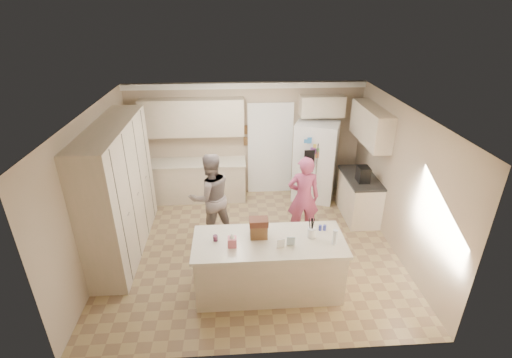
{
  "coord_description": "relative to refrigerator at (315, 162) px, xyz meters",
  "views": [
    {
      "loc": [
        -0.3,
        -5.66,
        4.16
      ],
      "look_at": [
        0.1,
        0.35,
        1.25
      ],
      "focal_mm": 26.0,
      "sensor_mm": 36.0,
      "label": 1
    }
  ],
  "objects": [
    {
      "name": "ceiling",
      "position": [
        -1.53,
        -1.87,
        1.71
      ],
      "size": [
        5.2,
        4.6,
        0.02
      ],
      "primitive_type": "cube",
      "color": "white",
      "rests_on": "wall_back"
    },
    {
      "name": "water_bottle",
      "position": [
        -0.38,
        -3.12,
        0.14
      ],
      "size": [
        0.07,
        0.07,
        0.24
      ],
      "primitive_type": "cylinder",
      "color": "silver",
      "rests_on": "island_top"
    },
    {
      "name": "shaker_pepper",
      "position": [
        -0.44,
        -2.75,
        0.07
      ],
      "size": [
        0.05,
        0.05,
        0.09
      ],
      "primitive_type": "cylinder",
      "color": "#3740A8",
      "rests_on": "island_top"
    },
    {
      "name": "over_fridge_cab",
      "position": [
        0.12,
        0.25,
        1.2
      ],
      "size": [
        0.95,
        0.35,
        0.45
      ],
      "primitive_type": "cube",
      "color": "beige",
      "rests_on": "wall_back"
    },
    {
      "name": "doorway_casing",
      "position": [
        -0.98,
        0.37,
        0.15
      ],
      "size": [
        1.02,
        0.03,
        2.22
      ],
      "primitive_type": "cube",
      "color": "white",
      "rests_on": "floor"
    },
    {
      "name": "back_upper_cab",
      "position": [
        -2.68,
        0.25,
        1.0
      ],
      "size": [
        2.2,
        0.35,
        0.8
      ],
      "primitive_type": "cube",
      "color": "beige",
      "rests_on": "wall_back"
    },
    {
      "name": "wall_front",
      "position": [
        -1.53,
        -4.18,
        0.4
      ],
      "size": [
        5.2,
        0.02,
        2.6
      ],
      "primitive_type": "cube",
      "color": "tan",
      "rests_on": "ground"
    },
    {
      "name": "pantry_bank",
      "position": [
        -3.83,
        -1.67,
        0.28
      ],
      "size": [
        0.6,
        2.6,
        2.35
      ],
      "primitive_type": "cube",
      "color": "beige",
      "rests_on": "floor"
    },
    {
      "name": "wall_frame_upper",
      "position": [
        -1.51,
        0.4,
        0.65
      ],
      "size": [
        0.15,
        0.02,
        0.2
      ],
      "primitive_type": "cube",
      "color": "brown",
      "rests_on": "wall_back"
    },
    {
      "name": "coffee_maker",
      "position": [
        0.72,
        -1.07,
        0.17
      ],
      "size": [
        0.22,
        0.28,
        0.3
      ],
      "primitive_type": "cube",
      "color": "black",
      "rests_on": "right_countertop"
    },
    {
      "name": "fridge_magnets",
      "position": [
        0.0,
        -0.36,
        0.0
      ],
      "size": [
        0.76,
        0.02,
        1.44
      ],
      "primitive_type": null,
      "color": "tan",
      "rests_on": "refrigerator"
    },
    {
      "name": "back_countertop",
      "position": [
        -2.68,
        0.12,
        0.0
      ],
      "size": [
        2.24,
        0.63,
        0.04
      ],
      "primitive_type": "cube",
      "color": "beige",
      "rests_on": "back_base_cab"
    },
    {
      "name": "refrigerator",
      "position": [
        0.0,
        0.0,
        0.0
      ],
      "size": [
        1.09,
        0.97,
        1.8
      ],
      "primitive_type": "cube",
      "rotation": [
        0.0,
        0.0,
        -0.36
      ],
      "color": "white",
      "rests_on": "floor"
    },
    {
      "name": "dollhouse_body",
      "position": [
        -1.48,
        -2.87,
        0.14
      ],
      "size": [
        0.26,
        0.18,
        0.22
      ],
      "primitive_type": "cube",
      "color": "brown",
      "rests_on": "island_top"
    },
    {
      "name": "right_base_cab",
      "position": [
        0.77,
        -0.87,
        -0.46
      ],
      "size": [
        0.6,
        1.2,
        0.88
      ],
      "primitive_type": "cube",
      "color": "beige",
      "rests_on": "floor"
    },
    {
      "name": "tissue_box",
      "position": [
        -1.88,
        -3.07,
        0.1
      ],
      "size": [
        0.13,
        0.13,
        0.14
      ],
      "primitive_type": "cube",
      "color": "#DC687B",
      "rests_on": "island_top"
    },
    {
      "name": "island_top",
      "position": [
        -1.33,
        -2.97,
        0.0
      ],
      "size": [
        2.28,
        0.96,
        0.05
      ],
      "primitive_type": "cube",
      "color": "beige",
      "rests_on": "island_base"
    },
    {
      "name": "wall_frame_lower",
      "position": [
        -1.51,
        0.4,
        0.38
      ],
      "size": [
        0.15,
        0.02,
        0.2
      ],
      "primitive_type": "cube",
      "color": "brown",
      "rests_on": "wall_back"
    },
    {
      "name": "doorway_opening",
      "position": [
        -0.98,
        0.41,
        0.15
      ],
      "size": [
        0.9,
        0.06,
        2.1
      ],
      "primitive_type": "cube",
      "color": "black",
      "rests_on": "floor"
    },
    {
      "name": "dollhouse_roof",
      "position": [
        -1.48,
        -2.87,
        0.3
      ],
      "size": [
        0.28,
        0.2,
        0.1
      ],
      "primitive_type": "cube",
      "color": "#592D1E",
      "rests_on": "dollhouse_body"
    },
    {
      "name": "fridge_handle_r",
      "position": [
        0.05,
        -0.37,
        0.15
      ],
      "size": [
        0.02,
        0.02,
        0.85
      ],
      "primitive_type": "cylinder",
      "color": "silver",
      "rests_on": "refrigerator"
    },
    {
      "name": "right_upper_cab",
      "position": [
        0.9,
        -0.67,
        1.05
      ],
      "size": [
        0.35,
        1.5,
        0.7
      ],
      "primitive_type": "cube",
      "color": "beige",
      "rests_on": "wall_right"
    },
    {
      "name": "fridge_dispenser",
      "position": [
        -0.22,
        -0.37,
        0.25
      ],
      "size": [
        0.22,
        0.03,
        0.35
      ],
      "primitive_type": "cube",
      "color": "black",
      "rests_on": "refrigerator"
    },
    {
      "name": "fridge_handle_l",
      "position": [
        -0.05,
        -0.37,
        0.15
      ],
      "size": [
        0.02,
        0.02,
        0.85
      ],
      "primitive_type": "cylinder",
      "color": "silver",
      "rests_on": "refrigerator"
    },
    {
      "name": "teen_boy",
      "position": [
        -2.27,
        -1.41,
        -0.04
      ],
      "size": [
        1.01,
        0.91,
        1.71
      ],
      "primitive_type": "imported",
      "rotation": [
        0.0,
        0.0,
        3.52
      ],
      "color": "gray",
      "rests_on": "floor"
    },
    {
      "name": "crown_back",
      "position": [
        -1.53,
        0.39,
        1.63
      ],
      "size": [
        5.2,
        0.08,
        0.12
      ],
      "primitive_type": "cube",
      "color": "white",
      "rests_on": "wall_back"
    },
    {
      "name": "right_countertop",
      "position": [
        0.76,
        -0.87,
        0.0
      ],
      "size": [
        0.63,
        1.24,
        0.04
      ],
      "primitive_type": "cube",
      "color": "#2D2B28",
      "rests_on": "right_base_cab"
    },
    {
      "name": "jam_jar",
      "position": [
        -2.13,
        -2.92,
        0.07
      ],
      "size": [
        0.07,
        0.07,
        0.09
      ],
      "primitive_type": "cylinder",
      "color": "#59263F",
      "rests_on": "island_top"
    },
    {
      "name": "utensil_crock",
      "position": [
        -0.68,
        -2.92,
        0.1
      ],
      "size": [
        0.13,
        0.13,
        0.15
      ],
      "primitive_type": "cylinder",
      "color": "white",
      "rests_on": "island_top"
    },
    {
      "name": "wall_right",
      "position": [
        1.08,
        -1.87,
        0.4
      ],
      "size": [
        0.02,
        4.6,
        2.6
      ],
      "primitive_type": "cube",
      "color": "tan",
      "rests_on": "ground"
    },
    {
      "name": "greeting_card_b",
      "position": [
        -1.03,
        -3.12,
        0.11
      ],
      "size": [
        0.12,
        0.05,
        0.16
      ],
      "primitive_type": "cube",
      "rotation": [
        0.15,
        0.0,
        -0.1
      ],
      "color": "silver",
      "rests_on": "island_top"
    },
    {
      "name": "island_base",
      "position": [
        -1.33,
        -2.97,
        -0.46
      ],
      "size": [
        2.2,
        0.9,
        0.88
      ],
      "primitive_type": "cube",
      "color": "beige",
      "rests_on": "floor"
    },
    {
      "name": "fridge_seam",
      "position": [
        0.0,
        -0.35,
        0.0
      ],
      "size": [
        0.02,
        0.02,
        1.78
      ],
      "primitive_type": "cube",
      "color": "gray",
      "rests_on": "refrigerator"
    },
    {
      "name": "shaker_salt",
      "position": [
        -0.51,
        -2.75,
        0.07
      ],
      "size": [
        0.05,
        0.05,
        0.09
      ],
      "primitive_type": "cylinder",
      "color": "#3740A8",
      "rests_on": "island_top"
    },
    {
      "name": "floor",
      "position": [
        -1.53,
        -1.87,
        -0.91
      ],
      "size": [
        5.2,
        4.6,
        0.02
      ],
      "primitive_type": "cube",
      "color": "#958052",
      "rests_on": "ground"
    },
    {
      "name": "back_base_cab",
      "position": [
        -2.68,
        0.13,
        -0.46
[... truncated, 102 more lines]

